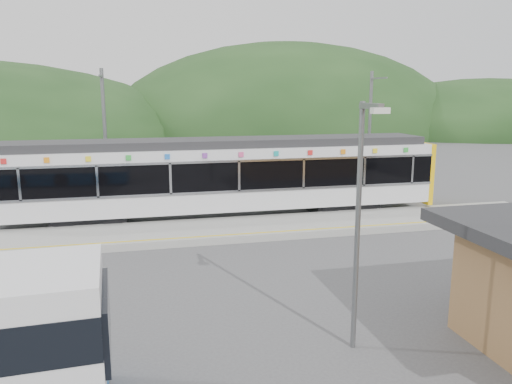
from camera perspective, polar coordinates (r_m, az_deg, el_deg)
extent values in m
plane|color=#4C4C4F|center=(18.62, 4.43, -7.04)|extent=(120.00, 120.00, 0.00)
ellipsoid|color=#1E3D19|center=(74.23, 3.55, 6.71)|extent=(52.00, 39.00, 26.00)
ellipsoid|color=#1E3D19|center=(82.34, 24.67, 6.16)|extent=(44.00, 33.00, 16.00)
cube|color=#9E9E99|center=(21.60, 1.77, -4.01)|extent=(26.00, 3.20, 0.30)
cube|color=yellow|center=(20.36, 2.73, -4.52)|extent=(26.00, 0.10, 0.01)
cube|color=black|center=(23.58, -18.36, -2.90)|extent=(3.20, 2.20, 0.56)
cube|color=black|center=(25.43, 9.64, -1.48)|extent=(3.20, 2.20, 0.56)
cube|color=silver|center=(23.62, -3.83, -0.48)|extent=(20.00, 2.90, 0.92)
cube|color=black|center=(23.41, -3.87, 2.36)|extent=(20.00, 2.96, 1.45)
cube|color=silver|center=(22.07, -3.20, 0.04)|extent=(20.00, 0.05, 0.10)
cube|color=silver|center=(21.85, -3.24, 3.52)|extent=(20.00, 0.05, 0.10)
cube|color=silver|center=(23.28, -3.90, 4.67)|extent=(20.00, 2.90, 0.45)
cube|color=#2D2D30|center=(23.24, -3.91, 5.66)|extent=(19.40, 2.50, 0.36)
cube|color=yellow|center=(27.01, 17.85, 2.33)|extent=(0.24, 2.92, 3.00)
cube|color=silver|center=(22.13, -25.44, 0.77)|extent=(0.10, 0.05, 1.35)
cube|color=silver|center=(21.69, -17.68, 1.14)|extent=(0.10, 0.05, 1.35)
cube|color=silver|center=(21.66, -9.75, 1.50)|extent=(0.10, 0.05, 1.35)
cube|color=silver|center=(22.04, -1.94, 1.82)|extent=(0.10, 0.05, 1.35)
cube|color=silver|center=(22.81, 5.47, 2.10)|extent=(0.10, 0.05, 1.35)
cube|color=silver|center=(23.94, 12.29, 2.32)|extent=(0.10, 0.05, 1.35)
cube|color=silver|center=(25.12, 17.45, 2.47)|extent=(0.10, 0.05, 1.35)
cube|color=red|center=(22.12, -26.90, 3.14)|extent=(0.22, 0.04, 0.22)
cube|color=orange|center=(21.80, -22.81, 3.38)|extent=(0.22, 0.04, 0.22)
cube|color=yellow|center=(21.59, -18.62, 3.60)|extent=(0.22, 0.04, 0.22)
cube|color=green|center=(21.50, -14.37, 3.81)|extent=(0.22, 0.04, 0.22)
cube|color=blue|center=(21.53, -10.10, 4.00)|extent=(0.22, 0.04, 0.22)
cube|color=purple|center=(21.67, -5.87, 4.16)|extent=(0.22, 0.04, 0.22)
cube|color=#E54C8C|center=(21.93, -1.71, 4.30)|extent=(0.22, 0.04, 0.22)
cube|color=#19A5A5|center=(22.31, 2.33, 4.41)|extent=(0.22, 0.04, 0.22)
cube|color=red|center=(22.79, 6.22, 4.50)|extent=(0.22, 0.04, 0.22)
cube|color=orange|center=(23.37, 9.93, 4.56)|extent=(0.22, 0.04, 0.22)
cube|color=yellow|center=(24.04, 13.45, 4.61)|extent=(0.22, 0.04, 0.22)
cube|color=green|center=(24.80, 16.77, 4.63)|extent=(0.22, 0.04, 0.22)
cylinder|color=slate|center=(25.57, -16.82, 5.54)|extent=(0.18, 0.18, 7.00)
cube|color=slate|center=(24.68, -17.34, 12.53)|extent=(0.08, 1.80, 0.08)
cylinder|color=slate|center=(28.40, 12.81, 6.26)|extent=(0.18, 0.18, 7.00)
cube|color=slate|center=(27.60, 13.84, 12.52)|extent=(0.08, 1.80, 0.08)
cylinder|color=slate|center=(11.37, 11.52, -4.28)|extent=(0.12, 0.12, 5.66)
cube|color=slate|center=(10.59, 13.07, 9.54)|extent=(0.14, 0.95, 0.12)
cube|color=silver|center=(10.21, 14.12, 9.02)|extent=(0.35, 0.19, 0.12)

